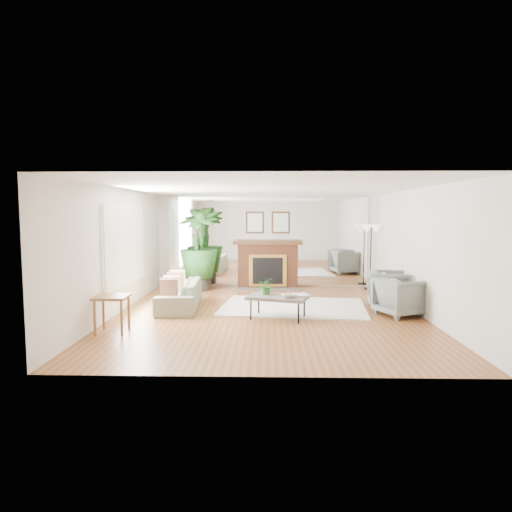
{
  "coord_description": "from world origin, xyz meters",
  "views": [
    {
      "loc": [
        -0.01,
        -8.94,
        2.01
      ],
      "look_at": [
        -0.25,
        0.6,
        1.11
      ],
      "focal_mm": 32.0,
      "sensor_mm": 36.0,
      "label": 1
    }
  ],
  "objects_px": {
    "side_table": "(112,302)",
    "floor_lamp": "(371,234)",
    "armchair_back": "(389,289)",
    "potted_ficus": "(199,246)",
    "fireplace": "(268,263)",
    "coffee_table": "(278,298)",
    "armchair_front": "(401,297)",
    "sofa": "(180,295)"
  },
  "relations": [
    {
      "from": "armchair_back",
      "to": "armchair_front",
      "type": "relative_size",
      "value": 1.04
    },
    {
      "from": "fireplace",
      "to": "side_table",
      "type": "xyz_separation_m",
      "value": [
        -2.63,
        -4.71,
        -0.13
      ]
    },
    {
      "from": "fireplace",
      "to": "potted_ficus",
      "type": "xyz_separation_m",
      "value": [
        -1.79,
        -0.38,
        0.49
      ]
    },
    {
      "from": "sofa",
      "to": "armchair_back",
      "type": "height_order",
      "value": "armchair_back"
    },
    {
      "from": "armchair_front",
      "to": "potted_ficus",
      "type": "distance_m",
      "value": 5.35
    },
    {
      "from": "armchair_back",
      "to": "armchair_front",
      "type": "bearing_deg",
      "value": -171.54
    },
    {
      "from": "coffee_table",
      "to": "floor_lamp",
      "type": "bearing_deg",
      "value": 53.86
    },
    {
      "from": "side_table",
      "to": "potted_ficus",
      "type": "height_order",
      "value": "potted_ficus"
    },
    {
      "from": "armchair_back",
      "to": "armchair_front",
      "type": "xyz_separation_m",
      "value": [
        0.0,
        -0.85,
        -0.02
      ]
    },
    {
      "from": "armchair_front",
      "to": "potted_ficus",
      "type": "height_order",
      "value": "potted_ficus"
    },
    {
      "from": "armchair_back",
      "to": "potted_ficus",
      "type": "distance_m",
      "value": 4.93
    },
    {
      "from": "armchair_front",
      "to": "potted_ficus",
      "type": "bearing_deg",
      "value": 33.05
    },
    {
      "from": "coffee_table",
      "to": "potted_ficus",
      "type": "xyz_separation_m",
      "value": [
        -1.98,
        3.29,
        0.75
      ]
    },
    {
      "from": "sofa",
      "to": "armchair_front",
      "type": "relative_size",
      "value": 2.41
    },
    {
      "from": "sofa",
      "to": "armchair_back",
      "type": "distance_m",
      "value": 4.47
    },
    {
      "from": "fireplace",
      "to": "side_table",
      "type": "height_order",
      "value": "fireplace"
    },
    {
      "from": "fireplace",
      "to": "coffee_table",
      "type": "xyz_separation_m",
      "value": [
        0.19,
        -3.67,
        -0.25
      ]
    },
    {
      "from": "side_table",
      "to": "floor_lamp",
      "type": "xyz_separation_m",
      "value": [
        5.33,
        4.47,
        0.93
      ]
    },
    {
      "from": "fireplace",
      "to": "coffee_table",
      "type": "bearing_deg",
      "value": -87.04
    },
    {
      "from": "armchair_back",
      "to": "potted_ficus",
      "type": "height_order",
      "value": "potted_ficus"
    },
    {
      "from": "armchair_front",
      "to": "floor_lamp",
      "type": "bearing_deg",
      "value": -24.89
    },
    {
      "from": "fireplace",
      "to": "armchair_back",
      "type": "relative_size",
      "value": 2.39
    },
    {
      "from": "coffee_table",
      "to": "armchair_back",
      "type": "relative_size",
      "value": 1.45
    },
    {
      "from": "floor_lamp",
      "to": "sofa",
      "type": "bearing_deg",
      "value": -151.36
    },
    {
      "from": "armchair_back",
      "to": "potted_ficus",
      "type": "relative_size",
      "value": 0.4
    },
    {
      "from": "coffee_table",
      "to": "armchair_back",
      "type": "bearing_deg",
      "value": 26.33
    },
    {
      "from": "side_table",
      "to": "floor_lamp",
      "type": "height_order",
      "value": "floor_lamp"
    },
    {
      "from": "fireplace",
      "to": "side_table",
      "type": "distance_m",
      "value": 5.39
    },
    {
      "from": "coffee_table",
      "to": "potted_ficus",
      "type": "height_order",
      "value": "potted_ficus"
    },
    {
      "from": "armchair_front",
      "to": "potted_ficus",
      "type": "relative_size",
      "value": 0.38
    },
    {
      "from": "armchair_back",
      "to": "fireplace",
      "type": "bearing_deg",
      "value": 54.81
    },
    {
      "from": "coffee_table",
      "to": "sofa",
      "type": "height_order",
      "value": "sofa"
    },
    {
      "from": "fireplace",
      "to": "potted_ficus",
      "type": "height_order",
      "value": "potted_ficus"
    },
    {
      "from": "coffee_table",
      "to": "side_table",
      "type": "distance_m",
      "value": 3.0
    },
    {
      "from": "armchair_back",
      "to": "side_table",
      "type": "xyz_separation_m",
      "value": [
        -5.23,
        -2.23,
        0.13
      ]
    },
    {
      "from": "armchair_front",
      "to": "side_table",
      "type": "relative_size",
      "value": 1.32
    },
    {
      "from": "armchair_front",
      "to": "side_table",
      "type": "bearing_deg",
      "value": 81.69
    },
    {
      "from": "coffee_table",
      "to": "armchair_back",
      "type": "xyz_separation_m",
      "value": [
        2.41,
        1.19,
        -0.01
      ]
    },
    {
      "from": "fireplace",
      "to": "armchair_back",
      "type": "distance_m",
      "value": 3.6
    },
    {
      "from": "coffee_table",
      "to": "side_table",
      "type": "relative_size",
      "value": 1.99
    },
    {
      "from": "potted_ficus",
      "to": "armchair_front",
      "type": "bearing_deg",
      "value": -33.9
    },
    {
      "from": "fireplace",
      "to": "floor_lamp",
      "type": "relative_size",
      "value": 1.2
    }
  ]
}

